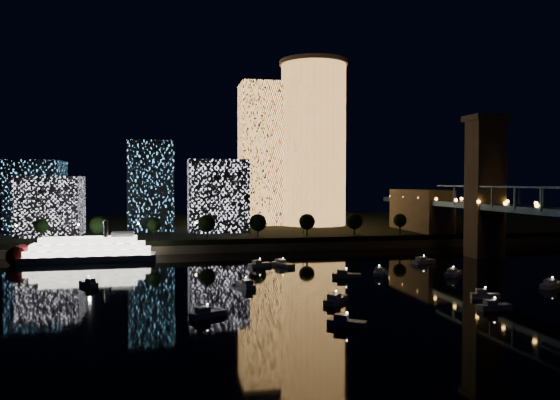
{
  "coord_description": "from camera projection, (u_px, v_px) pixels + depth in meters",
  "views": [
    {
      "loc": [
        -45.05,
        -123.64,
        26.89
      ],
      "look_at": [
        -7.94,
        55.0,
        20.52
      ],
      "focal_mm": 35.0,
      "sensor_mm": 36.0,
      "label": 1
    }
  ],
  "objects": [
    {
      "name": "ground",
      "position": [
        359.0,
        293.0,
        131.08
      ],
      "size": [
        520.0,
        520.0,
        0.0
      ],
      "primitive_type": "plane",
      "color": "black",
      "rests_on": "ground"
    },
    {
      "name": "far_bank",
      "position": [
        254.0,
        227.0,
        287.55
      ],
      "size": [
        420.0,
        160.0,
        5.0
      ],
      "primitive_type": "cube",
      "color": "black",
      "rests_on": "ground"
    },
    {
      "name": "seawall",
      "position": [
        286.0,
        246.0,
        211.27
      ],
      "size": [
        420.0,
        6.0,
        3.0
      ],
      "primitive_type": "cube",
      "color": "#6B5E4C",
      "rests_on": "ground"
    },
    {
      "name": "tower_cylindrical",
      "position": [
        314.0,
        143.0,
        271.39
      ],
      "size": [
        34.0,
        34.0,
        81.29
      ],
      "color": "#F5A34E",
      "rests_on": "far_bank"
    },
    {
      "name": "tower_rectangular",
      "position": [
        262.0,
        154.0,
        275.2
      ],
      "size": [
        22.26,
        22.26,
        70.82
      ],
      "primitive_type": "cube",
      "color": "#F5A34E",
      "rests_on": "far_bank"
    },
    {
      "name": "midrise_blocks",
      "position": [
        123.0,
        194.0,
        235.5
      ],
      "size": [
        100.22,
        40.58,
        39.4
      ],
      "color": "white",
      "rests_on": "far_bank"
    },
    {
      "name": "riverboat",
      "position": [
        83.0,
        251.0,
        181.91
      ],
      "size": [
        46.64,
        10.27,
        14.02
      ],
      "color": "silver",
      "rests_on": "ground"
    },
    {
      "name": "motorboats",
      "position": [
        353.0,
        281.0,
        142.5
      ],
      "size": [
        121.92,
        78.91,
        2.78
      ],
      "color": "silver",
      "rests_on": "ground"
    },
    {
      "name": "esplanade_trees",
      "position": [
        224.0,
        223.0,
        212.04
      ],
      "size": [
        165.39,
        6.92,
        8.96
      ],
      "color": "black",
      "rests_on": "far_bank"
    },
    {
      "name": "street_lamps",
      "position": [
        196.0,
        226.0,
        215.83
      ],
      "size": [
        132.7,
        0.7,
        5.65
      ],
      "color": "black",
      "rests_on": "far_bank"
    }
  ]
}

